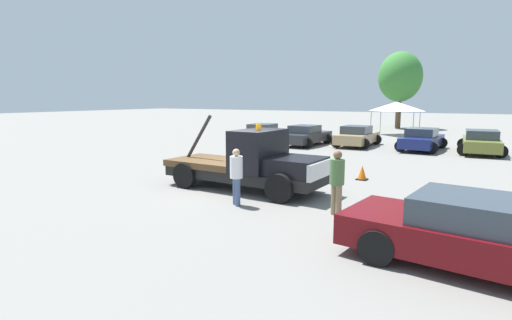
{
  "coord_description": "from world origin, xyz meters",
  "views": [
    {
      "loc": [
        7.16,
        -11.37,
        3.1
      ],
      "look_at": [
        0.5,
        0.0,
        1.05
      ],
      "focal_mm": 28.0,
      "sensor_mm": 36.0,
      "label": 1
    }
  ],
  "objects_px": {
    "canopy_tent_white": "(397,106)",
    "traffic_cone": "(362,173)",
    "parked_car_olive": "(481,142)",
    "person_near_truck": "(337,178)",
    "parked_car_orange": "(263,134)",
    "parked_car_tan": "(357,136)",
    "foreground_car": "(494,237)",
    "tow_truck": "(252,164)",
    "tree_left": "(400,77)",
    "person_at_hood": "(236,173)",
    "parked_car_charcoal": "(306,136)",
    "parked_car_navy": "(422,140)"
  },
  "relations": [
    {
      "from": "person_at_hood",
      "to": "tree_left",
      "type": "distance_m",
      "value": 34.26
    },
    {
      "from": "parked_car_olive",
      "to": "tree_left",
      "type": "distance_m",
      "value": 19.94
    },
    {
      "from": "tow_truck",
      "to": "canopy_tent_white",
      "type": "distance_m",
      "value": 23.98
    },
    {
      "from": "parked_car_olive",
      "to": "tow_truck",
      "type": "bearing_deg",
      "value": 152.09
    },
    {
      "from": "canopy_tent_white",
      "to": "tree_left",
      "type": "bearing_deg",
      "value": 99.7
    },
    {
      "from": "tow_truck",
      "to": "person_at_hood",
      "type": "relative_size",
      "value": 3.46
    },
    {
      "from": "parked_car_orange",
      "to": "parked_car_tan",
      "type": "bearing_deg",
      "value": -83.78
    },
    {
      "from": "parked_car_navy",
      "to": "parked_car_charcoal",
      "type": "bearing_deg",
      "value": 103.14
    },
    {
      "from": "foreground_car",
      "to": "traffic_cone",
      "type": "distance_m",
      "value": 8.23
    },
    {
      "from": "parked_car_olive",
      "to": "person_near_truck",
      "type": "bearing_deg",
      "value": 165.5
    },
    {
      "from": "parked_car_orange",
      "to": "parked_car_charcoal",
      "type": "bearing_deg",
      "value": -93.9
    },
    {
      "from": "tow_truck",
      "to": "parked_car_orange",
      "type": "xyz_separation_m",
      "value": [
        -6.8,
        12.92,
        -0.25
      ]
    },
    {
      "from": "parked_car_charcoal",
      "to": "parked_car_tan",
      "type": "relative_size",
      "value": 1.06
    },
    {
      "from": "parked_car_orange",
      "to": "person_at_hood",
      "type": "bearing_deg",
      "value": -158.98
    },
    {
      "from": "foreground_car",
      "to": "parked_car_orange",
      "type": "height_order",
      "value": "same"
    },
    {
      "from": "parked_car_tan",
      "to": "parked_car_olive",
      "type": "relative_size",
      "value": 0.92
    },
    {
      "from": "foreground_car",
      "to": "parked_car_olive",
      "type": "relative_size",
      "value": 1.18
    },
    {
      "from": "parked_car_charcoal",
      "to": "canopy_tent_white",
      "type": "distance_m",
      "value": 11.62
    },
    {
      "from": "parked_car_charcoal",
      "to": "person_near_truck",
      "type": "bearing_deg",
      "value": -150.76
    },
    {
      "from": "canopy_tent_white",
      "to": "parked_car_orange",
      "type": "bearing_deg",
      "value": -121.35
    },
    {
      "from": "tow_truck",
      "to": "person_near_truck",
      "type": "bearing_deg",
      "value": -20.01
    },
    {
      "from": "person_at_hood",
      "to": "traffic_cone",
      "type": "relative_size",
      "value": 3.02
    },
    {
      "from": "canopy_tent_white",
      "to": "traffic_cone",
      "type": "xyz_separation_m",
      "value": [
        2.83,
        -20.29,
        -2.15
      ]
    },
    {
      "from": "tow_truck",
      "to": "foreground_car",
      "type": "distance_m",
      "value": 7.81
    },
    {
      "from": "foreground_car",
      "to": "parked_car_charcoal",
      "type": "height_order",
      "value": "same"
    },
    {
      "from": "foreground_car",
      "to": "parked_car_tan",
      "type": "xyz_separation_m",
      "value": [
        -7.6,
        17.58,
        -0.0
      ]
    },
    {
      "from": "tow_truck",
      "to": "tree_left",
      "type": "height_order",
      "value": "tree_left"
    },
    {
      "from": "parked_car_charcoal",
      "to": "parked_car_navy",
      "type": "distance_m",
      "value": 7.11
    },
    {
      "from": "foreground_car",
      "to": "parked_car_navy",
      "type": "distance_m",
      "value": 17.92
    },
    {
      "from": "parked_car_tan",
      "to": "tree_left",
      "type": "height_order",
      "value": "tree_left"
    },
    {
      "from": "foreground_car",
      "to": "tow_truck",
      "type": "bearing_deg",
      "value": 161.25
    },
    {
      "from": "parked_car_orange",
      "to": "parked_car_navy",
      "type": "relative_size",
      "value": 1.0
    },
    {
      "from": "parked_car_orange",
      "to": "parked_car_tan",
      "type": "relative_size",
      "value": 1.05
    },
    {
      "from": "parked_car_tan",
      "to": "traffic_cone",
      "type": "distance_m",
      "value": 11.09
    },
    {
      "from": "parked_car_olive",
      "to": "traffic_cone",
      "type": "xyz_separation_m",
      "value": [
        -3.73,
        -10.72,
        -0.39
      ]
    },
    {
      "from": "parked_car_charcoal",
      "to": "parked_car_navy",
      "type": "relative_size",
      "value": 1.01
    },
    {
      "from": "foreground_car",
      "to": "parked_car_navy",
      "type": "relative_size",
      "value": 1.22
    },
    {
      "from": "parked_car_olive",
      "to": "person_at_hood",
      "type": "bearing_deg",
      "value": 156.47
    },
    {
      "from": "person_at_hood",
      "to": "parked_car_orange",
      "type": "distance_m",
      "value": 16.54
    },
    {
      "from": "parked_car_orange",
      "to": "canopy_tent_white",
      "type": "relative_size",
      "value": 1.35
    },
    {
      "from": "person_near_truck",
      "to": "parked_car_navy",
      "type": "distance_m",
      "value": 15.57
    },
    {
      "from": "person_near_truck",
      "to": "canopy_tent_white",
      "type": "xyz_separation_m",
      "value": [
        -3.54,
        25.32,
        1.39
      ]
    },
    {
      "from": "person_at_hood",
      "to": "parked_car_olive",
      "type": "height_order",
      "value": "person_at_hood"
    },
    {
      "from": "parked_car_orange",
      "to": "parked_car_charcoal",
      "type": "relative_size",
      "value": 0.99
    },
    {
      "from": "parked_car_navy",
      "to": "tree_left",
      "type": "xyz_separation_m",
      "value": [
        -4.86,
        17.89,
        4.59
      ]
    },
    {
      "from": "tow_truck",
      "to": "parked_car_orange",
      "type": "bearing_deg",
      "value": 119.71
    },
    {
      "from": "person_near_truck",
      "to": "traffic_cone",
      "type": "height_order",
      "value": "person_near_truck"
    },
    {
      "from": "person_near_truck",
      "to": "tree_left",
      "type": "relative_size",
      "value": 0.22
    },
    {
      "from": "person_near_truck",
      "to": "parked_car_charcoal",
      "type": "relative_size",
      "value": 0.38
    },
    {
      "from": "parked_car_tan",
      "to": "parked_car_navy",
      "type": "bearing_deg",
      "value": -90.35
    }
  ]
}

